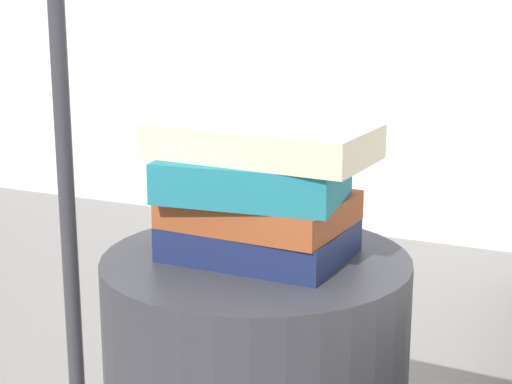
{
  "coord_description": "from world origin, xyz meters",
  "views": [
    {
      "loc": [
        0.48,
        -1.05,
        0.96
      ],
      "look_at": [
        0.0,
        0.0,
        0.67
      ],
      "focal_mm": 61.37,
      "sensor_mm": 36.0,
      "label": 1
    }
  ],
  "objects_px": {
    "book_teal": "(252,179)",
    "book_cream": "(263,140)",
    "book_navy": "(261,240)",
    "book_rust": "(261,209)"
  },
  "relations": [
    {
      "from": "book_teal",
      "to": "book_cream",
      "type": "bearing_deg",
      "value": 55.4
    },
    {
      "from": "book_rust",
      "to": "book_teal",
      "type": "distance_m",
      "value": 0.05
    },
    {
      "from": "book_cream",
      "to": "book_navy",
      "type": "bearing_deg",
      "value": 131.98
    },
    {
      "from": "book_rust",
      "to": "book_navy",
      "type": "bearing_deg",
      "value": -69.2
    },
    {
      "from": "book_navy",
      "to": "book_rust",
      "type": "relative_size",
      "value": 1.01
    },
    {
      "from": "book_rust",
      "to": "book_cream",
      "type": "bearing_deg",
      "value": -50.41
    },
    {
      "from": "book_teal",
      "to": "book_cream",
      "type": "height_order",
      "value": "book_cream"
    },
    {
      "from": "book_teal",
      "to": "book_cream",
      "type": "xyz_separation_m",
      "value": [
        0.01,
        0.02,
        0.05
      ]
    },
    {
      "from": "book_teal",
      "to": "book_cream",
      "type": "relative_size",
      "value": 0.81
    },
    {
      "from": "book_navy",
      "to": "book_rust",
      "type": "bearing_deg",
      "value": 108.92
    }
  ]
}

